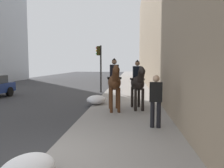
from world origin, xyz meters
name	(u,v)px	position (x,y,z in m)	size (l,w,h in m)	color
sidewalk_slab	(120,164)	(0.00, -1.73, 0.06)	(120.00, 3.45, 0.12)	gray
mounted_horse_near	(114,81)	(5.09, -1.22, 1.42)	(2.15, 0.78, 2.32)	#4C2B16
mounted_horse_far	(138,82)	(5.51, -2.24, 1.35)	(2.15, 0.79, 2.25)	black
pedestrian_greeting	(156,98)	(2.60, -2.74, 1.10)	(0.30, 0.43, 1.70)	black
traffic_light_near_curb	(100,61)	(12.30, 0.46, 2.42)	(0.20, 0.44, 3.59)	black
snow_pile_far	(96,100)	(6.74, -0.15, 0.34)	(1.27, 0.97, 0.44)	white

